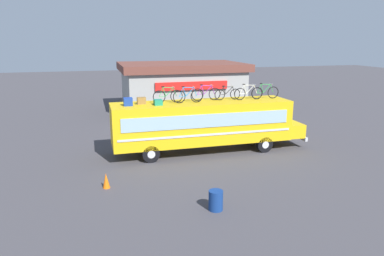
{
  "coord_description": "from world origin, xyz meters",
  "views": [
    {
      "loc": [
        -6.1,
        -19.69,
        6.51
      ],
      "look_at": [
        -0.61,
        0.0,
        1.48
      ],
      "focal_mm": 33.88,
      "sensor_mm": 36.0,
      "label": 1
    }
  ],
  "objects_px": {
    "rooftop_bicycle_6": "(265,92)",
    "trash_bin": "(216,200)",
    "rooftop_bicycle_3": "(206,94)",
    "luggage_bag_3": "(158,102)",
    "luggage_bag_2": "(141,101)",
    "rooftop_bicycle_2": "(188,96)",
    "traffic_cone": "(106,181)",
    "bus": "(205,122)",
    "rooftop_bicycle_4": "(227,94)",
    "rooftop_bicycle_5": "(248,93)",
    "luggage_bag_1": "(128,102)",
    "rooftop_bicycle_1": "(168,96)"
  },
  "relations": [
    {
      "from": "rooftop_bicycle_6",
      "to": "trash_bin",
      "type": "bearing_deg",
      "value": -127.42
    },
    {
      "from": "rooftop_bicycle_3",
      "to": "trash_bin",
      "type": "height_order",
      "value": "rooftop_bicycle_3"
    },
    {
      "from": "luggage_bag_3",
      "to": "luggage_bag_2",
      "type": "bearing_deg",
      "value": 148.85
    },
    {
      "from": "rooftop_bicycle_2",
      "to": "traffic_cone",
      "type": "relative_size",
      "value": 2.53
    },
    {
      "from": "luggage_bag_3",
      "to": "rooftop_bicycle_3",
      "type": "xyz_separation_m",
      "value": [
        2.99,
        0.72,
        0.25
      ]
    },
    {
      "from": "bus",
      "to": "rooftop_bicycle_2",
      "type": "xyz_separation_m",
      "value": [
        -1.05,
        -0.05,
        1.61
      ]
    },
    {
      "from": "rooftop_bicycle_2",
      "to": "bus",
      "type": "bearing_deg",
      "value": 2.83
    },
    {
      "from": "bus",
      "to": "rooftop_bicycle_6",
      "type": "distance_m",
      "value": 4.15
    },
    {
      "from": "rooftop_bicycle_3",
      "to": "rooftop_bicycle_4",
      "type": "xyz_separation_m",
      "value": [
        1.3,
        -0.11,
        -0.04
      ]
    },
    {
      "from": "rooftop_bicycle_5",
      "to": "rooftop_bicycle_6",
      "type": "bearing_deg",
      "value": 1.59
    },
    {
      "from": "rooftop_bicycle_4",
      "to": "rooftop_bicycle_6",
      "type": "bearing_deg",
      "value": -6.11
    },
    {
      "from": "luggage_bag_1",
      "to": "rooftop_bicycle_4",
      "type": "height_order",
      "value": "rooftop_bicycle_4"
    },
    {
      "from": "rooftop_bicycle_4",
      "to": "rooftop_bicycle_5",
      "type": "height_order",
      "value": "rooftop_bicycle_5"
    },
    {
      "from": "rooftop_bicycle_5",
      "to": "traffic_cone",
      "type": "distance_m",
      "value": 10.01
    },
    {
      "from": "luggage_bag_2",
      "to": "traffic_cone",
      "type": "distance_m",
      "value": 5.6
    },
    {
      "from": "rooftop_bicycle_2",
      "to": "rooftop_bicycle_4",
      "type": "distance_m",
      "value": 2.56
    },
    {
      "from": "luggage_bag_1",
      "to": "rooftop_bicycle_1",
      "type": "height_order",
      "value": "rooftop_bicycle_1"
    },
    {
      "from": "rooftop_bicycle_4",
      "to": "traffic_cone",
      "type": "height_order",
      "value": "rooftop_bicycle_4"
    },
    {
      "from": "luggage_bag_3",
      "to": "rooftop_bicycle_1",
      "type": "bearing_deg",
      "value": 39.66
    },
    {
      "from": "bus",
      "to": "rooftop_bicycle_4",
      "type": "xyz_separation_m",
      "value": [
        1.49,
        0.32,
        1.58
      ]
    },
    {
      "from": "luggage_bag_1",
      "to": "luggage_bag_3",
      "type": "distance_m",
      "value": 1.63
    },
    {
      "from": "rooftop_bicycle_4",
      "to": "bus",
      "type": "bearing_deg",
      "value": -167.93
    },
    {
      "from": "rooftop_bicycle_4",
      "to": "rooftop_bicycle_6",
      "type": "xyz_separation_m",
      "value": [
        2.33,
        -0.25,
        0.04
      ]
    },
    {
      "from": "luggage_bag_1",
      "to": "traffic_cone",
      "type": "xyz_separation_m",
      "value": [
        -1.5,
        -3.94,
        -2.86
      ]
    },
    {
      "from": "rooftop_bicycle_3",
      "to": "traffic_cone",
      "type": "xyz_separation_m",
      "value": [
        -6.1,
        -4.47,
        -3.04
      ]
    },
    {
      "from": "luggage_bag_2",
      "to": "luggage_bag_3",
      "type": "xyz_separation_m",
      "value": [
        0.84,
        -0.51,
        -0.05
      ]
    },
    {
      "from": "luggage_bag_3",
      "to": "rooftop_bicycle_1",
      "type": "distance_m",
      "value": 0.9
    },
    {
      "from": "luggage_bag_2",
      "to": "rooftop_bicycle_5",
      "type": "distance_m",
      "value": 6.36
    },
    {
      "from": "luggage_bag_1",
      "to": "luggage_bag_3",
      "type": "relative_size",
      "value": 0.91
    },
    {
      "from": "luggage_bag_1",
      "to": "luggage_bag_2",
      "type": "distance_m",
      "value": 0.84
    },
    {
      "from": "rooftop_bicycle_1",
      "to": "rooftop_bicycle_5",
      "type": "xyz_separation_m",
      "value": [
        4.85,
        -0.22,
        0.0
      ]
    },
    {
      "from": "rooftop_bicycle_4",
      "to": "rooftop_bicycle_5",
      "type": "bearing_deg",
      "value": -12.97
    },
    {
      "from": "bus",
      "to": "luggage_bag_2",
      "type": "relative_size",
      "value": 24.41
    },
    {
      "from": "luggage_bag_2",
      "to": "rooftop_bicycle_6",
      "type": "xyz_separation_m",
      "value": [
        7.47,
        -0.15,
        0.2
      ]
    },
    {
      "from": "bus",
      "to": "luggage_bag_3",
      "type": "relative_size",
      "value": 22.13
    },
    {
      "from": "rooftop_bicycle_2",
      "to": "rooftop_bicycle_4",
      "type": "height_order",
      "value": "rooftop_bicycle_2"
    },
    {
      "from": "luggage_bag_1",
      "to": "rooftop_bicycle_2",
      "type": "height_order",
      "value": "rooftop_bicycle_2"
    },
    {
      "from": "rooftop_bicycle_5",
      "to": "trash_bin",
      "type": "height_order",
      "value": "rooftop_bicycle_5"
    },
    {
      "from": "luggage_bag_3",
      "to": "traffic_cone",
      "type": "height_order",
      "value": "luggage_bag_3"
    },
    {
      "from": "rooftop_bicycle_1",
      "to": "luggage_bag_1",
      "type": "bearing_deg",
      "value": -170.88
    },
    {
      "from": "luggage_bag_3",
      "to": "rooftop_bicycle_1",
      "type": "xyz_separation_m",
      "value": [
        0.67,
        0.55,
        0.25
      ]
    },
    {
      "from": "bus",
      "to": "traffic_cone",
      "type": "xyz_separation_m",
      "value": [
        -5.92,
        -4.04,
        -1.43
      ]
    },
    {
      "from": "luggage_bag_3",
      "to": "rooftop_bicycle_6",
      "type": "height_order",
      "value": "rooftop_bicycle_6"
    },
    {
      "from": "bus",
      "to": "rooftop_bicycle_5",
      "type": "distance_m",
      "value": 3.15
    },
    {
      "from": "rooftop_bicycle_6",
      "to": "rooftop_bicycle_3",
      "type": "bearing_deg",
      "value": 174.3
    },
    {
      "from": "bus",
      "to": "rooftop_bicycle_3",
      "type": "height_order",
      "value": "rooftop_bicycle_3"
    },
    {
      "from": "rooftop_bicycle_1",
      "to": "luggage_bag_2",
      "type": "bearing_deg",
      "value": -178.35
    },
    {
      "from": "luggage_bag_3",
      "to": "rooftop_bicycle_6",
      "type": "bearing_deg",
      "value": 3.11
    },
    {
      "from": "bus",
      "to": "trash_bin",
      "type": "height_order",
      "value": "bus"
    },
    {
      "from": "rooftop_bicycle_2",
      "to": "rooftop_bicycle_5",
      "type": "relative_size",
      "value": 0.96
    }
  ]
}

